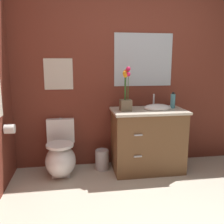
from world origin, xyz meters
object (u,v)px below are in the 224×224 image
toilet (61,156)px  vanity_cabinet (148,139)px  wall_mirror (143,60)px  trash_bin (102,159)px  flower_vase (126,96)px  wall_poster (58,74)px  toilet_paper_roll (10,129)px  soap_bottle (173,101)px

toilet → vanity_cabinet: 1.15m
wall_mirror → trash_bin: bearing=-161.9°
vanity_cabinet → flower_vase: 0.66m
toilet → wall_poster: bearing=90.0°
flower_vase → wall_poster: bearing=158.6°
toilet_paper_roll → wall_poster: bearing=40.8°
flower_vase → soap_bottle: size_ratio=2.58×
trash_bin → wall_mirror: bearing=18.1°
toilet → vanity_cabinet: vanity_cabinet is taller
vanity_cabinet → soap_bottle: 0.61m
wall_poster → toilet_paper_roll: bearing=-139.2°
wall_poster → wall_mirror: bearing=0.0°
wall_poster → flower_vase: bearing=-21.4°
wall_poster → toilet: bearing=-90.0°
flower_vase → wall_mirror: bearing=46.7°
vanity_cabinet → wall_mirror: size_ratio=1.25×
toilet_paper_roll → toilet: bearing=20.0°
soap_bottle → toilet_paper_roll: bearing=-173.5°
soap_bottle → trash_bin: soap_bottle is taller
wall_poster → wall_mirror: size_ratio=0.50×
flower_vase → vanity_cabinet: bearing=5.6°
toilet → wall_poster: 1.06m
vanity_cabinet → wall_poster: size_ratio=2.50×
vanity_cabinet → toilet_paper_roll: bearing=-174.2°
trash_bin → toilet_paper_roll: size_ratio=2.47×
soap_bottle → trash_bin: 1.23m
toilet → toilet_paper_roll: bearing=-160.0°
trash_bin → wall_poster: (-0.54, 0.20, 1.13)m
soap_bottle → wall_mirror: 0.68m
vanity_cabinet → trash_bin: 0.67m
vanity_cabinet → soap_bottle: size_ratio=4.72×
vanity_cabinet → wall_poster: bearing=165.5°
wall_mirror → toilet_paper_roll: 1.90m
trash_bin → wall_poster: 1.27m
toilet → vanity_cabinet: size_ratio=0.69×
wall_poster → wall_mirror: 1.15m
wall_mirror → toilet: bearing=-166.7°
wall_poster → toilet_paper_roll: size_ratio=3.64×
toilet → soap_bottle: (1.48, 0.03, 0.68)m
toilet → trash_bin: (0.54, 0.07, -0.11)m
vanity_cabinet → soap_bottle: soap_bottle is taller
trash_bin → toilet_paper_roll: toilet_paper_roll is taller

